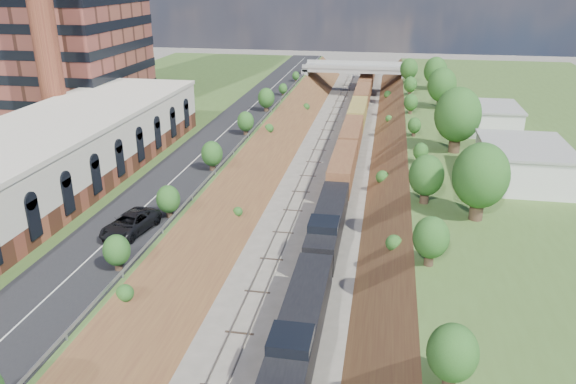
% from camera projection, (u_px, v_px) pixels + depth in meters
% --- Properties ---
extents(platform_left, '(44.00, 180.00, 5.00)m').
position_uv_depth(platform_left, '(98.00, 154.00, 81.44)').
color(platform_left, '#425E26').
rests_on(platform_left, ground).
extents(embankment_left, '(10.00, 180.00, 10.00)m').
position_uv_depth(embankment_left, '(245.00, 180.00, 78.72)').
color(embankment_left, brown).
rests_on(embankment_left, ground).
extents(embankment_right, '(10.00, 180.00, 10.00)m').
position_uv_depth(embankment_right, '(405.00, 190.00, 75.10)').
color(embankment_right, brown).
rests_on(embankment_right, ground).
extents(rail_left_track, '(1.58, 180.00, 0.18)m').
position_uv_depth(rail_left_track, '(304.00, 183.00, 77.31)').
color(rail_left_track, gray).
rests_on(rail_left_track, ground).
extents(rail_right_track, '(1.58, 180.00, 0.18)m').
position_uv_depth(rail_right_track, '(342.00, 185.00, 76.45)').
color(rail_right_track, gray).
rests_on(rail_right_track, ground).
extents(road, '(8.00, 180.00, 0.10)m').
position_uv_depth(road, '(213.00, 144.00, 77.63)').
color(road, black).
rests_on(road, platform_left).
extents(guardrail, '(0.10, 171.00, 0.70)m').
position_uv_depth(guardrail, '(241.00, 142.00, 76.59)').
color(guardrail, '#99999E').
rests_on(guardrail, platform_left).
extents(commercial_building, '(14.30, 62.30, 7.00)m').
position_uv_depth(commercial_building, '(32.00, 165.00, 58.26)').
color(commercial_building, brown).
rests_on(commercial_building, platform_left).
extents(overpass, '(24.50, 8.30, 7.40)m').
position_uv_depth(overpass, '(355.00, 74.00, 131.95)').
color(overpass, gray).
rests_on(overpass, ground).
extents(white_building_near, '(9.00, 12.00, 4.00)m').
position_uv_depth(white_building_near, '(523.00, 164.00, 63.16)').
color(white_building_near, silver).
rests_on(white_building_near, platform_right).
extents(white_building_far, '(8.00, 10.00, 3.60)m').
position_uv_depth(white_building_far, '(489.00, 119.00, 83.48)').
color(white_building_far, silver).
rests_on(white_building_far, platform_right).
extents(tree_right_large, '(5.25, 5.25, 7.61)m').
position_uv_depth(tree_right_large, '(481.00, 176.00, 52.36)').
color(tree_right_large, '#473323').
rests_on(tree_right_large, platform_right).
extents(tree_left_crest, '(2.45, 2.45, 3.55)m').
position_uv_depth(tree_left_crest, '(92.00, 277.00, 39.63)').
color(tree_left_crest, '#473323').
rests_on(tree_left_crest, platform_left).
extents(freight_train, '(2.97, 151.58, 4.55)m').
position_uv_depth(freight_train, '(351.00, 139.00, 88.87)').
color(freight_train, black).
rests_on(freight_train, ground).
extents(suv, '(4.05, 6.90, 1.80)m').
position_uv_depth(suv, '(130.00, 224.00, 50.58)').
color(suv, black).
rests_on(suv, road).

